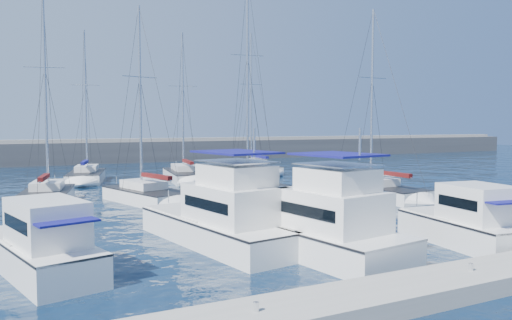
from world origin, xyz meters
name	(u,v)px	position (x,y,z in m)	size (l,w,h in m)	color
ground	(297,228)	(0.00, 0.00, 0.00)	(220.00, 220.00, 0.00)	black
breakwater	(109,155)	(0.00, 52.00, 1.05)	(160.00, 6.00, 4.45)	#424244
dock	(471,279)	(0.00, -11.00, 0.30)	(40.00, 2.20, 0.60)	gray
dock_cleat_near_port	(256,307)	(-8.00, -11.00, 0.72)	(0.16, 0.16, 0.25)	silver
dock_cleat_centre	(471,267)	(0.00, -11.00, 0.72)	(0.16, 0.16, 0.25)	silver
motor_yacht_port_outer	(42,248)	(-12.57, -2.81, 0.94)	(4.10, 7.57, 3.20)	white
motor_yacht_port_inner	(225,220)	(-4.87, -1.74, 1.13)	(4.95, 10.02, 4.69)	silver
motor_yacht_stbd_inner	(322,228)	(-1.98, -5.21, 1.13)	(4.61, 9.03, 4.69)	silver
motor_yacht_stbd_outer	(469,225)	(4.92, -6.79, 0.94)	(3.57, 6.60, 3.20)	white
sailboat_mid_a	(47,196)	(-11.14, 14.70, 0.54)	(4.46, 7.55, 15.09)	white
sailboat_mid_b	(147,195)	(-4.86, 12.07, 0.52)	(4.99, 8.22, 14.04)	white
sailboat_mid_d	(251,186)	(3.97, 13.46, 0.55)	(4.21, 9.22, 17.81)	white
sailboat_mid_e	(378,191)	(10.96, 6.40, 0.52)	(3.33, 8.31, 14.29)	silver
sailboat_back_a	(87,176)	(-6.66, 27.73, 0.53)	(4.91, 8.53, 14.88)	white
sailboat_back_b	(185,175)	(2.10, 24.27, 0.51)	(4.53, 9.63, 14.83)	white
sailboat_back_c	(254,168)	(11.50, 27.85, 0.54)	(3.17, 8.18, 16.11)	silver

